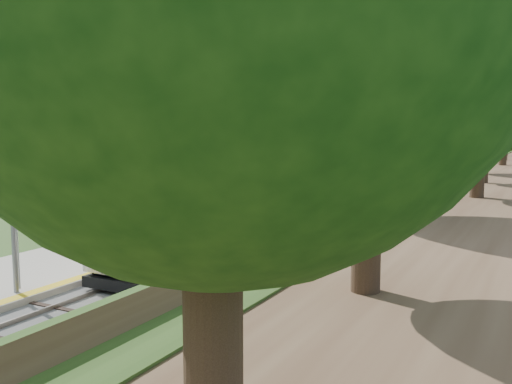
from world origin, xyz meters
The scene contains 12 objects.
ground centered at (0.00, 0.00, 0.00)m, with size 320.00×320.00×0.00m, color #2D4C19.
trackbed centered at (2.00, 60.00, 0.07)m, with size 9.50×170.00×0.28m.
platform centered at (-5.20, 16.00, 0.19)m, with size 6.40×68.00×0.38m, color #ABA28A.
yellow_stripe centered at (-2.35, 16.00, 0.39)m, with size 0.55×68.00×0.01m, color gold.
embankment centered at (10.35, 60.00, 1.95)m, with size 10.64×170.00×11.70m.
station_building centered at (-14.00, 30.00, 4.09)m, with size 8.60×6.60×8.00m.
signal_gantry centered at (2.47, 54.99, 4.82)m, with size 8.40×0.38×6.20m.
trees_behind_platform centered at (-11.17, 20.67, 4.53)m, with size 7.82×53.32×7.21m.
train centered at (0.00, 64.15, 2.29)m, with size 3.05×122.19×4.48m.
lamppost_far centered at (-3.62, 15.02, 2.18)m, with size 0.40×0.40×4.03m.
signal_platform centered at (-2.90, 2.10, 4.34)m, with size 0.38×0.30×6.44m.
signal_farside centered at (6.20, 25.92, 3.63)m, with size 0.32×0.25×5.75m.
Camera 1 is at (15.04, -12.40, 6.72)m, focal length 40.00 mm.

